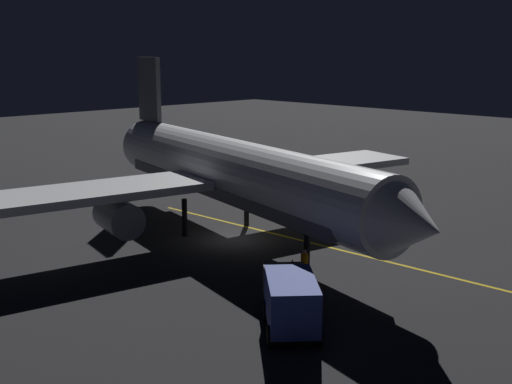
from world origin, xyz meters
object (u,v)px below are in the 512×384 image
object	(u,v)px
baggage_truck	(290,300)
traffic_cone_near_left	(348,231)
traffic_cone_near_right	(292,264)
traffic_cone_under_wing	(289,287)
catering_truck	(308,195)
ground_crew_worker	(304,265)
airliner	(230,172)
traffic_cone_far	(292,317)

from	to	relation	value
baggage_truck	traffic_cone_near_left	distance (m)	15.32
traffic_cone_near_right	traffic_cone_under_wing	bearing A→B (deg)	39.93
catering_truck	ground_crew_worker	xyz separation A→B (m)	(11.84, 9.97, -0.33)
catering_truck	traffic_cone_under_wing	distance (m)	17.26
ground_crew_worker	traffic_cone_near_left	xyz separation A→B (m)	(-8.75, -3.75, -0.64)
catering_truck	ground_crew_worker	world-z (taller)	catering_truck
airliner	traffic_cone_under_wing	distance (m)	11.24
traffic_cone_near_right	airliner	bearing A→B (deg)	-103.10
traffic_cone_near_right	traffic_cone_under_wing	world-z (taller)	same
catering_truck	traffic_cone_under_wing	size ratio (longest dim) A/B	10.83
traffic_cone_under_wing	traffic_cone_near_right	bearing A→B (deg)	-140.07
ground_crew_worker	traffic_cone_under_wing	size ratio (longest dim) A/B	3.16
catering_truck	airliner	bearing A→B (deg)	6.87
catering_truck	traffic_cone_near_left	world-z (taller)	catering_truck
baggage_truck	catering_truck	size ratio (longest dim) A/B	0.94
baggage_truck	airliner	bearing A→B (deg)	-121.54
ground_crew_worker	traffic_cone_far	bearing A→B (deg)	35.25
traffic_cone_under_wing	airliner	bearing A→B (deg)	-115.39
traffic_cone_near_left	traffic_cone_near_right	xyz separation A→B (m)	(7.71, 1.94, 0.00)
catering_truck	traffic_cone_far	size ratio (longest dim) A/B	10.83
traffic_cone_under_wing	traffic_cone_near_left	bearing A→B (deg)	-157.73
catering_truck	traffic_cone_near_right	size ratio (longest dim) A/B	10.83
traffic_cone_under_wing	ground_crew_worker	bearing A→B (deg)	-162.33
catering_truck	traffic_cone_under_wing	bearing A→B (deg)	37.72
traffic_cone_near_left	traffic_cone_under_wing	distance (m)	11.40
airliner	traffic_cone_under_wing	size ratio (longest dim) A/B	64.27
traffic_cone_near_right	traffic_cone_far	xyz separation A→B (m)	(5.45, 4.92, 0.00)
ground_crew_worker	traffic_cone_far	world-z (taller)	ground_crew_worker
traffic_cone_under_wing	catering_truck	bearing A→B (deg)	-142.28
ground_crew_worker	traffic_cone_near_right	world-z (taller)	ground_crew_worker
catering_truck	traffic_cone_far	distance (m)	20.89
airliner	traffic_cone_far	distance (m)	14.53
airliner	ground_crew_worker	distance (m)	9.91
traffic_cone_far	airliner	bearing A→B (deg)	-120.63
traffic_cone_far	baggage_truck	bearing A→B (deg)	28.65
baggage_truck	traffic_cone_under_wing	size ratio (longest dim) A/B	10.20
baggage_truck	traffic_cone_far	bearing A→B (deg)	-151.35
airliner	traffic_cone_under_wing	xyz separation A→B (m)	(4.48, 9.44, -4.14)
airliner	baggage_truck	world-z (taller)	airliner
catering_truck	traffic_cone_far	bearing A→B (deg)	38.85
baggage_truck	ground_crew_worker	bearing A→B (deg)	-145.25
ground_crew_worker	traffic_cone_near_left	bearing A→B (deg)	-156.82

